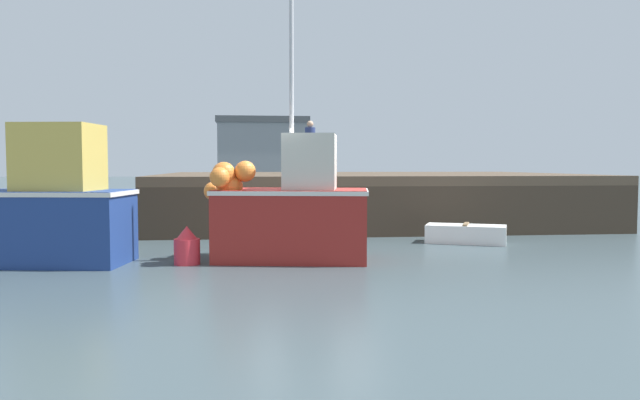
% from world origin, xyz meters
% --- Properties ---
extents(ground, '(120.00, 160.00, 0.10)m').
position_xyz_m(ground, '(0.00, 0.00, -0.05)').
color(ground, '#3D4C51').
extents(pier, '(12.77, 8.91, 1.52)m').
position_xyz_m(pier, '(2.34, 6.68, 1.28)').
color(pier, brown).
rests_on(pier, ground).
extents(fishing_boat_near_left, '(3.38, 1.89, 2.55)m').
position_xyz_m(fishing_boat_near_left, '(-5.03, -0.51, 0.98)').
color(fishing_boat_near_left, navy).
rests_on(fishing_boat_near_left, ground).
extents(fishing_boat_near_right, '(3.22, 2.01, 4.90)m').
position_xyz_m(fishing_boat_near_right, '(-0.52, -0.54, 0.94)').
color(fishing_boat_near_right, maroon).
rests_on(fishing_boat_near_right, ground).
extents(rowboat, '(1.94, 1.42, 0.46)m').
position_xyz_m(rowboat, '(3.64, 1.48, 0.21)').
color(rowboat, white).
rests_on(rowboat, ground).
extents(dockworker, '(0.34, 0.34, 1.72)m').
position_xyz_m(dockworker, '(0.62, 7.82, 2.39)').
color(dockworker, '#2D3342').
rests_on(dockworker, pier).
extents(warehouse, '(7.44, 6.24, 5.64)m').
position_xyz_m(warehouse, '(-0.48, 38.96, 2.84)').
color(warehouse, gray).
rests_on(warehouse, ground).
extents(mooring_buoy_foreground, '(0.47, 0.47, 0.70)m').
position_xyz_m(mooring_buoy_foreground, '(-2.44, -0.85, 0.32)').
color(mooring_buoy_foreground, red).
rests_on(mooring_buoy_foreground, ground).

